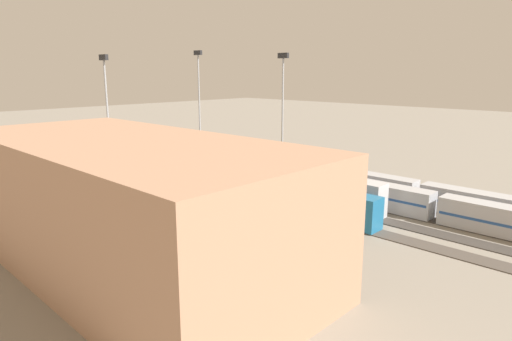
% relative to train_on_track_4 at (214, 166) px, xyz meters
% --- Properties ---
extents(ground_plane, '(400.00, 400.00, 0.00)m').
position_rel_train_on_track_4_xyz_m(ground_plane, '(-1.84, -7.50, -2.62)').
color(ground_plane, gray).
extents(track_bed_0, '(140.00, 2.80, 0.12)m').
position_rel_train_on_track_4_xyz_m(track_bed_0, '(-1.84, -20.00, -2.56)').
color(track_bed_0, '#4C443D').
rests_on(track_bed_0, ground_plane).
extents(track_bed_1, '(140.00, 2.80, 0.12)m').
position_rel_train_on_track_4_xyz_m(track_bed_1, '(-1.84, -15.00, -2.56)').
color(track_bed_1, '#4C443D').
rests_on(track_bed_1, ground_plane).
extents(track_bed_2, '(140.00, 2.80, 0.12)m').
position_rel_train_on_track_4_xyz_m(track_bed_2, '(-1.84, -10.00, -2.56)').
color(track_bed_2, '#4C443D').
rests_on(track_bed_2, ground_plane).
extents(track_bed_3, '(140.00, 2.80, 0.12)m').
position_rel_train_on_track_4_xyz_m(track_bed_3, '(-1.84, -5.00, -2.56)').
color(track_bed_3, '#3D3833').
rests_on(track_bed_3, ground_plane).
extents(track_bed_4, '(140.00, 2.80, 0.12)m').
position_rel_train_on_track_4_xyz_m(track_bed_4, '(-1.84, 0.00, -2.56)').
color(track_bed_4, '#3D3833').
rests_on(track_bed_4, ground_plane).
extents(track_bed_5, '(140.00, 2.80, 0.12)m').
position_rel_train_on_track_4_xyz_m(track_bed_5, '(-1.84, 5.00, -2.56)').
color(track_bed_5, '#4C443D').
rests_on(track_bed_5, ground_plane).
extents(train_on_track_4, '(71.40, 3.00, 5.00)m').
position_rel_train_on_track_4_xyz_m(train_on_track_4, '(0.00, 0.00, 0.00)').
color(train_on_track_4, silver).
rests_on(train_on_track_4, ground_plane).
extents(train_on_track_5, '(90.60, 3.00, 4.40)m').
position_rel_train_on_track_4_xyz_m(train_on_track_5, '(6.54, 5.00, -0.53)').
color(train_on_track_5, '#1E6B9E').
rests_on(train_on_track_5, ground_plane).
extents(train_on_track_1, '(10.00, 3.00, 5.00)m').
position_rel_train_on_track_4_xyz_m(train_on_track_1, '(8.43, -15.00, -0.46)').
color(train_on_track_1, gold).
rests_on(train_on_track_1, ground_plane).
extents(train_on_track_3, '(119.80, 3.06, 3.80)m').
position_rel_train_on_track_4_xyz_m(train_on_track_3, '(-4.98, -5.00, -0.62)').
color(train_on_track_3, '#B7BABF').
rests_on(train_on_track_3, ground_plane).
extents(train_on_track_2, '(119.80, 3.06, 3.80)m').
position_rel_train_on_track_4_xyz_m(train_on_track_2, '(-0.24, -10.00, -0.62)').
color(train_on_track_2, '#B7BABF').
rests_on(train_on_track_2, ground_plane).
extents(light_mast_0, '(2.80, 0.70, 24.68)m').
position_rel_train_on_track_4_xyz_m(light_mast_0, '(2.90, -23.62, 13.33)').
color(light_mast_0, '#9EA0A5').
rests_on(light_mast_0, ground_plane).
extents(light_mast_1, '(2.80, 0.70, 24.06)m').
position_rel_train_on_track_4_xyz_m(light_mast_1, '(25.85, 7.79, 12.99)').
color(light_mast_1, '#9EA0A5').
rests_on(light_mast_1, ground_plane).
extents(light_mast_2, '(2.80, 0.70, 26.13)m').
position_rel_train_on_track_4_xyz_m(light_mast_2, '(32.19, -22.77, 14.13)').
color(light_mast_2, '#9EA0A5').
rests_on(light_mast_2, ground_plane).
extents(maintenance_shed, '(43.99, 19.68, 13.71)m').
position_rel_train_on_track_4_xyz_m(maintenance_shed, '(-23.52, 32.08, 4.24)').
color(maintenance_shed, tan).
rests_on(maintenance_shed, ground_plane).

